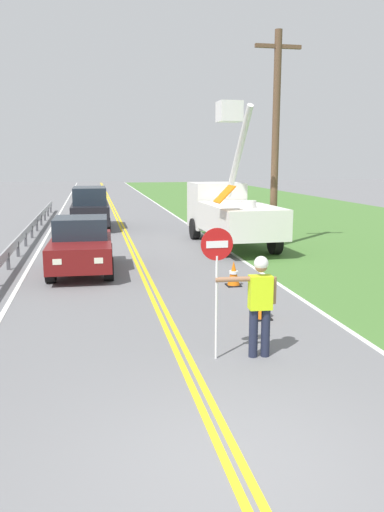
% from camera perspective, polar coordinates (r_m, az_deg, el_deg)
% --- Properties ---
extents(ground_plane, '(160.00, 160.00, 0.00)m').
position_cam_1_polar(ground_plane, '(6.41, 4.70, -22.06)').
color(ground_plane, slate).
extents(grass_verge_right, '(16.00, 110.00, 0.01)m').
position_cam_1_polar(grass_verge_right, '(28.59, 16.32, 3.30)').
color(grass_verge_right, '#477533').
rests_on(grass_verge_right, ground).
extents(centerline_yellow_left, '(0.11, 110.00, 0.01)m').
position_cam_1_polar(centerline_yellow_left, '(25.45, -7.80, 2.77)').
color(centerline_yellow_left, yellow).
rests_on(centerline_yellow_left, ground).
extents(centerline_yellow_right, '(0.11, 110.00, 0.01)m').
position_cam_1_polar(centerline_yellow_right, '(25.46, -7.40, 2.79)').
color(centerline_yellow_right, yellow).
rests_on(centerline_yellow_right, ground).
extents(edge_line_right, '(0.12, 110.00, 0.01)m').
position_cam_1_polar(edge_line_right, '(25.92, 0.38, 3.01)').
color(edge_line_right, silver).
rests_on(edge_line_right, ground).
extents(edge_line_left, '(0.12, 110.00, 0.01)m').
position_cam_1_polar(edge_line_left, '(25.50, -15.71, 2.49)').
color(edge_line_left, silver).
rests_on(edge_line_left, ground).
extents(flagger_worker, '(1.09, 0.27, 1.83)m').
position_cam_1_polar(flagger_worker, '(9.07, 7.55, -4.87)').
color(flagger_worker, '#1E2338').
rests_on(flagger_worker, ground).
extents(stop_sign_paddle, '(0.56, 0.04, 2.33)m').
position_cam_1_polar(stop_sign_paddle, '(8.75, 2.78, -0.89)').
color(stop_sign_paddle, silver).
rests_on(stop_sign_paddle, ground).
extents(utility_bucket_truck, '(2.67, 6.87, 5.76)m').
position_cam_1_polar(utility_bucket_truck, '(21.13, 4.13, 5.12)').
color(utility_bucket_truck, white).
rests_on(utility_bucket_truck, ground).
extents(oncoming_sedan_nearest, '(2.01, 4.15, 1.70)m').
position_cam_1_polar(oncoming_sedan_nearest, '(16.27, -12.24, 1.14)').
color(oncoming_sedan_nearest, maroon).
rests_on(oncoming_sedan_nearest, ground).
extents(oncoming_suv_second, '(1.94, 4.62, 2.10)m').
position_cam_1_polar(oncoming_suv_second, '(26.72, -11.29, 5.32)').
color(oncoming_suv_second, black).
rests_on(oncoming_suv_second, ground).
extents(utility_pole_near, '(1.80, 0.28, 8.23)m').
position_cam_1_polar(utility_pole_near, '(20.49, 9.29, 12.88)').
color(utility_pole_near, brown).
rests_on(utility_pole_near, ground).
extents(traffic_cone_lead, '(0.40, 0.40, 0.70)m').
position_cam_1_polar(traffic_cone_lead, '(11.41, 7.79, -5.32)').
color(traffic_cone_lead, orange).
rests_on(traffic_cone_lead, ground).
extents(traffic_cone_mid, '(0.40, 0.40, 0.70)m').
position_cam_1_polar(traffic_cone_mid, '(14.27, 4.66, -2.01)').
color(traffic_cone_mid, orange).
rests_on(traffic_cone_mid, ground).
extents(guardrail_left_shoulder, '(0.10, 32.00, 0.71)m').
position_cam_1_polar(guardrail_left_shoulder, '(20.65, -18.47, 1.94)').
color(guardrail_left_shoulder, '#9EA0A3').
rests_on(guardrail_left_shoulder, ground).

